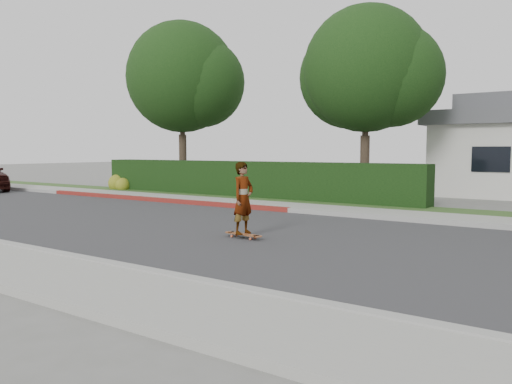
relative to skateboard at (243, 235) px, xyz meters
The scene contains 13 objects.
ground 2.56m from the skateboard, 169.11° to the left, with size 120.00×120.00×0.00m, color slate.
road 2.56m from the skateboard, 169.11° to the left, with size 60.00×8.00×0.01m, color #2D2D30.
curb_near 4.40m from the skateboard, 124.77° to the right, with size 60.00×0.20×0.15m, color #9E9E99.
curb_far 5.23m from the skateboard, 118.72° to the left, with size 60.00×0.20×0.15m, color #9E9E99.
curb_red_section 8.80m from the skateboard, 148.61° to the left, with size 12.00×0.21×0.15m, color maroon.
sidewalk_far 6.03m from the skateboard, 114.61° to the left, with size 60.00×1.60×0.12m, color gray.
planting_strip 7.52m from the skateboard, 109.52° to the left, with size 60.00×1.60×0.10m, color #2D4C1E.
hedge 9.48m from the skateboard, 125.65° to the left, with size 15.00×1.00×1.50m, color black.
flowering_shrub 14.45m from the skateboard, 150.03° to the left, with size 1.40×1.00×0.90m.
tree_left 14.54m from the skateboard, 137.55° to the left, with size 5.99×5.21×8.00m.
tree_center 10.85m from the skateboard, 96.05° to the left, with size 5.66×4.84×7.44m.
skateboard is the anchor object (origin of this frame).
skateboarder 0.81m from the skateboard, behind, with size 0.58×0.38×1.59m, color white.
Camera 1 is at (8.87, -9.35, 1.95)m, focal length 35.00 mm.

